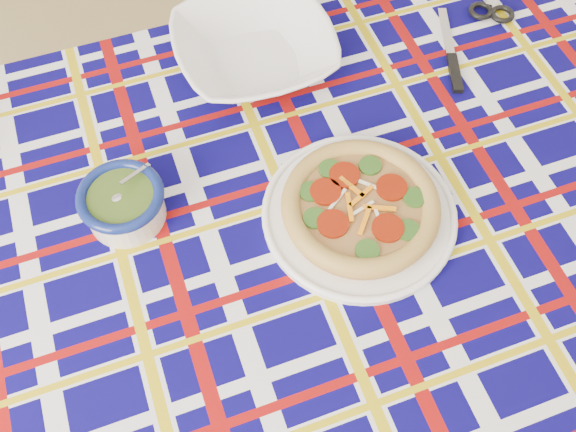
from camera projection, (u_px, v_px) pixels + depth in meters
floor at (242, 417)px, 1.71m from camera, size 4.00×4.00×0.00m
dining_table at (258, 260)px, 1.14m from camera, size 1.94×1.50×0.80m
tablecloth at (258, 253)px, 1.12m from camera, size 1.98×1.55×0.11m
main_focaccia_plate at (360, 207)px, 1.06m from camera, size 0.40×0.40×0.07m
pesto_bowl at (123, 202)px, 1.05m from camera, size 0.18×0.18×0.09m
serving_bowl at (255, 50)px, 1.24m from camera, size 0.38×0.38×0.08m
table_knife at (447, 34)px, 1.31m from camera, size 0.16×0.22×0.01m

